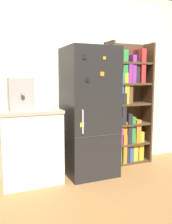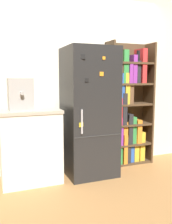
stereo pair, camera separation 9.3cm
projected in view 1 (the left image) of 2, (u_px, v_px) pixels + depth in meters
ground_plane at (93, 176)px, 3.42m from camera, size 16.00×16.00×0.00m
wall_back at (80, 80)px, 3.68m from camera, size 8.00×0.05×2.60m
refrigerator at (89, 112)px, 3.42m from camera, size 0.66×0.66×1.74m
bookshelf at (125, 109)px, 3.86m from camera, size 0.72×0.30×1.86m
kitchen_counter at (30, 146)px, 3.20m from camera, size 0.76×0.58×0.94m
espresso_machine at (21, 94)px, 3.06m from camera, size 0.29×0.34×0.39m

